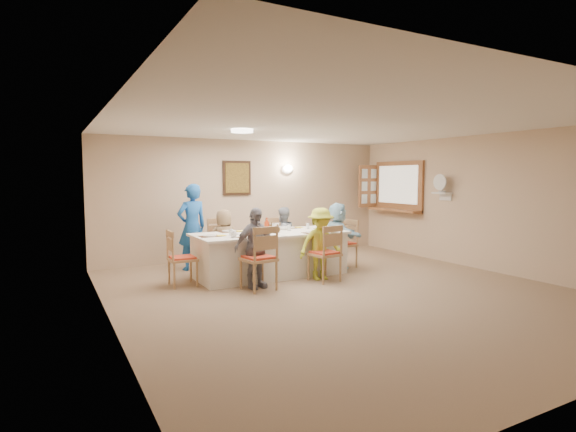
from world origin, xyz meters
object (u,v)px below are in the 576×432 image
diner_back_left (224,241)px  chair_front_left (258,257)px  diner_front_right (321,244)px  diner_right_end (338,235)px  chair_left_end (183,258)px  diner_back_right (283,236)px  dining_table (270,254)px  chair_right_end (343,243)px  chair_front_right (324,253)px  condiment_ketchup (267,225)px  serving_hatch (399,187)px  desk_fan (441,186)px  caregiver (192,227)px  chair_back_left (222,245)px  chair_back_right (280,241)px  diner_front_left (255,248)px

diner_back_left → chair_front_left: bearing=96.0°
chair_front_left → diner_front_right: 1.21m
diner_front_right → diner_right_end: bearing=44.4°
chair_left_end → diner_back_right: (2.15, 0.68, 0.12)m
diner_front_right → dining_table: bearing=136.2°
diner_back_left → chair_right_end: bearing=168.4°
chair_front_right → diner_back_right: (0.00, 1.48, 0.10)m
diner_back_right → condiment_ketchup: size_ratio=4.43×
condiment_ketchup → chair_left_end: bearing=-178.3°
serving_hatch → condiment_ketchup: 3.84m
chair_right_end → chair_front_left: bearing=-73.5°
desk_fan → caregiver: 4.95m
diner_right_end → caregiver: bearing=69.0°
chair_back_left → chair_back_right: size_ratio=1.04×
chair_back_right → dining_table: bearing=-134.9°
chair_front_right → diner_back_right: 1.48m
condiment_ketchup → diner_back_left: bearing=131.0°
caregiver → dining_table: bearing=121.1°
chair_front_right → diner_right_end: bearing=-143.3°
diner_back_right → diner_front_right: bearing=79.8°
chair_back_left → diner_back_right: 1.21m
dining_table → diner_right_end: size_ratio=2.14×
chair_back_right → serving_hatch: bearing=-7.7°
condiment_ketchup → diner_back_right: bearing=44.4°
chair_right_end → diner_front_left: diner_front_left is taller
chair_back_left → condiment_ketchup: size_ratio=3.74×
chair_right_end → diner_front_left: 2.26m
chair_back_left → chair_back_right: bearing=1.3°
diner_right_end → condiment_ketchup: bearing=92.2°
chair_back_left → chair_front_right: bearing=-51.9°
dining_table → serving_hatch: bearing=12.6°
desk_fan → chair_back_right: (-2.95, 1.33, -1.09)m
condiment_ketchup → chair_front_right: bearing=-52.5°
chair_right_end → diner_back_right: bearing=-129.5°
desk_fan → diner_back_right: desk_fan is taller
serving_hatch → diner_back_right: size_ratio=1.32×
condiment_ketchup → chair_right_end: bearing=-1.6°
condiment_ketchup → diner_front_left: bearing=-127.3°
chair_left_end → diner_right_end: diner_right_end is taller
diner_back_right → diner_front_right: diner_front_right is taller
chair_left_end → diner_front_left: (0.95, -0.68, 0.18)m
desk_fan → caregiver: bearing=159.9°
diner_front_right → serving_hatch: bearing=30.9°
desk_fan → chair_front_right: (-2.95, -0.27, -1.08)m
dining_table → chair_right_end: 1.55m
chair_back_left → chair_front_right: size_ratio=1.02×
diner_front_left → caregiver: (-0.45, 1.83, 0.17)m
desk_fan → chair_right_end: bearing=165.1°
desk_fan → diner_back_left: 4.43m
chair_back_right → caregiver: bearing=160.0°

